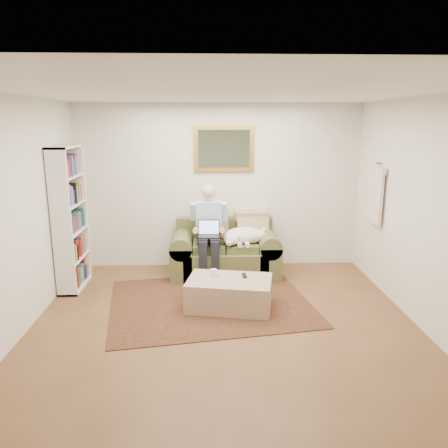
{
  "coord_description": "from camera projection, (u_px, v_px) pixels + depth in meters",
  "views": [
    {
      "loc": [
        -0.19,
        -4.4,
        2.34
      ],
      "look_at": [
        0.04,
        1.4,
        0.95
      ],
      "focal_mm": 35.0,
      "sensor_mm": 36.0,
      "label": 1
    }
  ],
  "objects": [
    {
      "name": "laptop",
      "position": [
        209.0,
        232.0,
        6.43
      ],
      "size": [
        0.32,
        0.25,
        0.23
      ],
      "color": "black",
      "rests_on": "seated_man"
    },
    {
      "name": "tv_remote",
      "position": [
        244.0,
        275.0,
        5.6
      ],
      "size": [
        0.06,
        0.15,
        0.02
      ],
      "primitive_type": "cube",
      "rotation": [
        0.0,
        0.0,
        0.04
      ],
      "color": "black",
      "rests_on": "ottoman"
    },
    {
      "name": "seated_man",
      "position": [
        209.0,
        233.0,
        6.5
      ],
      "size": [
        0.54,
        0.78,
        1.39
      ],
      "primitive_type": null,
      "color": "#8CAAD8",
      "rests_on": "sofa"
    },
    {
      "name": "room_shell",
      "position": [
        224.0,
        215.0,
        4.87
      ],
      "size": [
        4.51,
        5.0,
        2.61
      ],
      "color": "brown",
      "rests_on": "ground"
    },
    {
      "name": "sofa",
      "position": [
        225.0,
        256.0,
        6.75
      ],
      "size": [
        1.65,
        0.84,
        0.99
      ],
      "color": "brown",
      "rests_on": "room_shell"
    },
    {
      "name": "sleeping_dog",
      "position": [
        245.0,
        235.0,
        6.6
      ],
      "size": [
        0.68,
        0.43,
        0.25
      ],
      "primitive_type": null,
      "color": "white",
      "rests_on": "sofa"
    },
    {
      "name": "hanging_shirt",
      "position": [
        375.0,
        192.0,
        6.15
      ],
      "size": [
        0.06,
        0.52,
        0.9
      ],
      "primitive_type": null,
      "color": "#F8D4CC",
      "rests_on": "room_shell"
    },
    {
      "name": "rug",
      "position": [
        210.0,
        302.0,
        5.73
      ],
      "size": [
        2.84,
        2.42,
        0.01
      ],
      "primitive_type": "cube",
      "rotation": [
        0.0,
        0.0,
        0.16
      ],
      "color": "black",
      "rests_on": "room_shell"
    },
    {
      "name": "wall_mirror",
      "position": [
        224.0,
        149.0,
        6.79
      ],
      "size": [
        0.94,
        0.04,
        0.72
      ],
      "color": "gold",
      "rests_on": "room_shell"
    },
    {
      "name": "coffee_mug",
      "position": [
        214.0,
        273.0,
        5.57
      ],
      "size": [
        0.08,
        0.08,
        0.1
      ],
      "primitive_type": "cylinder",
      "color": "white",
      "rests_on": "ottoman"
    },
    {
      "name": "ottoman",
      "position": [
        229.0,
        293.0,
        5.54
      ],
      "size": [
        1.15,
        0.85,
        0.38
      ],
      "primitive_type": "cube",
      "rotation": [
        0.0,
        0.0,
        -0.19
      ],
      "color": "tan",
      "rests_on": "room_shell"
    },
    {
      "name": "bookshelf",
      "position": [
        70.0,
        219.0,
        6.07
      ],
      "size": [
        0.28,
        0.8,
        2.0
      ],
      "primitive_type": null,
      "color": "white",
      "rests_on": "room_shell"
    }
  ]
}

